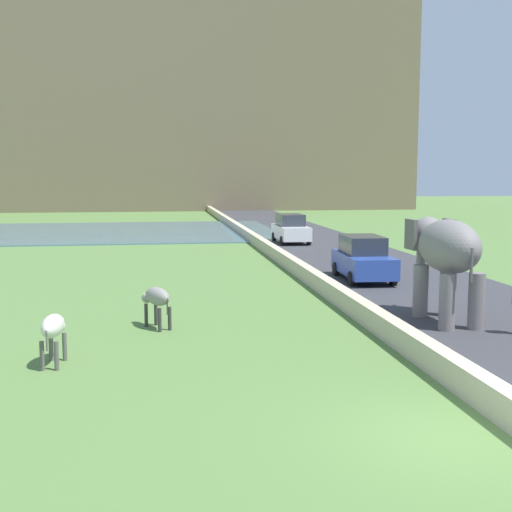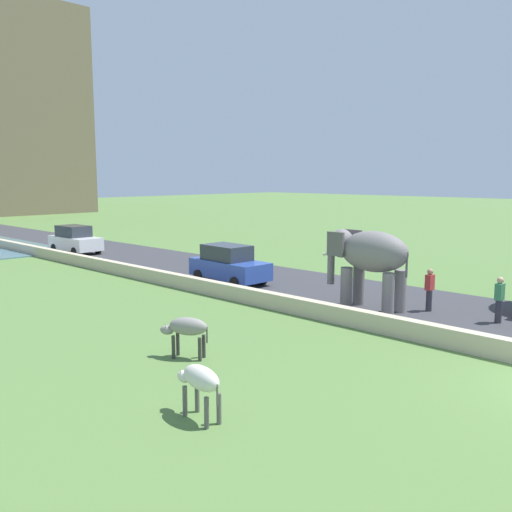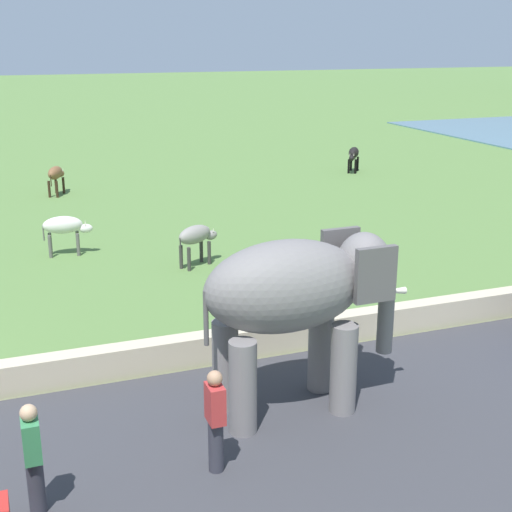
{
  "view_description": "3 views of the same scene",
  "coord_description": "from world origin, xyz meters",
  "px_view_note": "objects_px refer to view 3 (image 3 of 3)",
  "views": [
    {
      "loc": [
        -4.63,
        -9.63,
        4.25
      ],
      "look_at": [
        -1.81,
        9.22,
        1.87
      ],
      "focal_mm": 46.39,
      "sensor_mm": 36.0,
      "label": 1
    },
    {
      "loc": [
        -14.0,
        -3.12,
        4.99
      ],
      "look_at": [
        2.37,
        12.68,
        1.68
      ],
      "focal_mm": 39.02,
      "sensor_mm": 36.0,
      "label": 2
    },
    {
      "loc": [
        13.17,
        3.61,
        6.03
      ],
      "look_at": [
        -1.38,
        9.01,
        1.19
      ],
      "focal_mm": 49.64,
      "sensor_mm": 36.0,
      "label": 3
    }
  ],
  "objects_px": {
    "elephant": "(298,296)",
    "cow_black": "(354,154)",
    "person_beside_elephant": "(215,420)",
    "cow_white": "(65,227)",
    "person_trailing": "(33,458)",
    "cow_grey": "(196,236)",
    "cow_brown": "(56,174)"
  },
  "relations": [
    {
      "from": "elephant",
      "to": "cow_black",
      "type": "height_order",
      "value": "elephant"
    },
    {
      "from": "person_beside_elephant",
      "to": "cow_white",
      "type": "bearing_deg",
      "value": -175.73
    },
    {
      "from": "person_trailing",
      "to": "cow_grey",
      "type": "height_order",
      "value": "person_trailing"
    },
    {
      "from": "person_trailing",
      "to": "cow_white",
      "type": "bearing_deg",
      "value": 172.28
    },
    {
      "from": "elephant",
      "to": "cow_black",
      "type": "relative_size",
      "value": 2.62
    },
    {
      "from": "cow_white",
      "to": "cow_brown",
      "type": "bearing_deg",
      "value": 176.44
    },
    {
      "from": "person_trailing",
      "to": "cow_brown",
      "type": "xyz_separation_m",
      "value": [
        -20.14,
        2.12,
        -0.04
      ]
    },
    {
      "from": "cow_grey",
      "to": "person_beside_elephant",
      "type": "bearing_deg",
      "value": -14.13
    },
    {
      "from": "elephant",
      "to": "person_trailing",
      "type": "bearing_deg",
      "value": -72.13
    },
    {
      "from": "cow_brown",
      "to": "person_trailing",
      "type": "bearing_deg",
      "value": -6.0
    },
    {
      "from": "elephant",
      "to": "person_beside_elephant",
      "type": "xyz_separation_m",
      "value": [
        1.29,
        -1.81,
        -1.16
      ]
    },
    {
      "from": "person_beside_elephant",
      "to": "cow_brown",
      "type": "height_order",
      "value": "person_beside_elephant"
    },
    {
      "from": "cow_white",
      "to": "person_trailing",
      "type": "bearing_deg",
      "value": -7.72
    },
    {
      "from": "cow_white",
      "to": "cow_black",
      "type": "height_order",
      "value": "same"
    },
    {
      "from": "elephant",
      "to": "cow_black",
      "type": "xyz_separation_m",
      "value": [
        -19.09,
        11.15,
        -1.2
      ]
    },
    {
      "from": "elephant",
      "to": "cow_grey",
      "type": "xyz_separation_m",
      "value": [
        -8.12,
        0.56,
        -1.2
      ]
    },
    {
      "from": "person_trailing",
      "to": "elephant",
      "type": "bearing_deg",
      "value": 107.87
    },
    {
      "from": "cow_grey",
      "to": "cow_white",
      "type": "bearing_deg",
      "value": -125.03
    },
    {
      "from": "cow_white",
      "to": "cow_brown",
      "type": "relative_size",
      "value": 1.01
    },
    {
      "from": "cow_brown",
      "to": "cow_white",
      "type": "bearing_deg",
      "value": -3.56
    },
    {
      "from": "elephant",
      "to": "person_beside_elephant",
      "type": "bearing_deg",
      "value": -54.37
    },
    {
      "from": "person_beside_elephant",
      "to": "cow_brown",
      "type": "bearing_deg",
      "value": -179.0
    },
    {
      "from": "person_beside_elephant",
      "to": "person_trailing",
      "type": "bearing_deg",
      "value": -88.08
    },
    {
      "from": "person_trailing",
      "to": "cow_black",
      "type": "xyz_separation_m",
      "value": [
        -20.47,
        15.43,
        -0.04
      ]
    },
    {
      "from": "person_beside_elephant",
      "to": "cow_grey",
      "type": "xyz_separation_m",
      "value": [
        -9.41,
        2.37,
        -0.04
      ]
    },
    {
      "from": "cow_white",
      "to": "cow_grey",
      "type": "bearing_deg",
      "value": 54.97
    },
    {
      "from": "cow_black",
      "to": "cow_brown",
      "type": "bearing_deg",
      "value": -88.61
    },
    {
      "from": "cow_brown",
      "to": "person_beside_elephant",
      "type": "bearing_deg",
      "value": 1.0
    },
    {
      "from": "person_trailing",
      "to": "cow_black",
      "type": "distance_m",
      "value": 25.63
    },
    {
      "from": "cow_grey",
      "to": "cow_black",
      "type": "distance_m",
      "value": 15.25
    },
    {
      "from": "person_beside_elephant",
      "to": "person_trailing",
      "type": "distance_m",
      "value": 2.47
    },
    {
      "from": "elephant",
      "to": "cow_black",
      "type": "distance_m",
      "value": 22.14
    }
  ]
}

